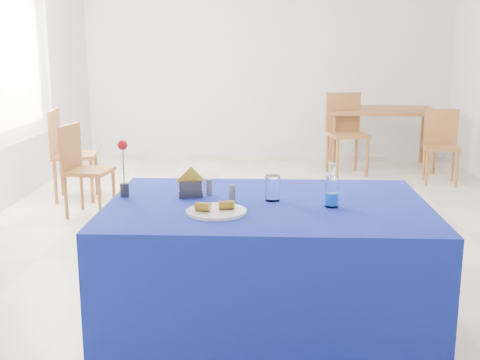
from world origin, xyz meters
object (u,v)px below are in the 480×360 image
at_px(water_bottle, 332,193).
at_px(chair_win_b, 66,148).
at_px(blue_table, 267,274).
at_px(oak_table, 381,115).
at_px(chair_bg_right, 441,141).
at_px(plate, 216,212).
at_px(chair_win_a, 81,163).
at_px(chair_bg_left, 345,127).

xyz_separation_m(water_bottle, chair_win_b, (-2.32, 3.00, -0.30)).
bearing_deg(blue_table, oak_table, 73.09).
bearing_deg(chair_bg_right, plate, -109.39).
relative_size(blue_table, chair_win_a, 1.91).
height_order(water_bottle, chair_bg_right, water_bottle).
bearing_deg(chair_win_b, plate, -159.18).
bearing_deg(plate, water_bottle, 14.35).
bearing_deg(chair_bg_right, chair_win_b, -157.47).
distance_m(plate, chair_bg_right, 4.66).
relative_size(chair_bg_left, chair_win_a, 1.16).
xyz_separation_m(oak_table, chair_win_a, (-3.14, -2.38, -0.19)).
bearing_deg(oak_table, chair_bg_left, -142.76).
xyz_separation_m(plate, blue_table, (0.24, 0.20, -0.39)).
relative_size(chair_bg_right, chair_win_a, 0.99).
distance_m(oak_table, chair_bg_left, 0.63).
height_order(plate, chair_bg_right, chair_bg_right).
relative_size(plate, chair_win_b, 0.31).
distance_m(water_bottle, oak_table, 4.95).
bearing_deg(chair_win_a, plate, -142.39).
distance_m(plate, blue_table, 0.50).
relative_size(blue_table, chair_bg_left, 1.64).
xyz_separation_m(blue_table, water_bottle, (0.31, -0.06, 0.45)).
relative_size(chair_bg_left, chair_win_b, 1.06).
relative_size(plate, chair_bg_right, 0.34).
bearing_deg(oak_table, water_bottle, -103.25).
xyz_separation_m(chair_bg_left, chair_bg_right, (1.02, -0.48, -0.08)).
bearing_deg(chair_win_b, chair_bg_right, -84.96).
xyz_separation_m(blue_table, chair_win_b, (-2.01, 2.93, 0.15)).
bearing_deg(chair_win_a, oak_table, -44.50).
relative_size(water_bottle, chair_bg_right, 0.26).
height_order(blue_table, water_bottle, water_bottle).
distance_m(blue_table, oak_table, 4.98).
bearing_deg(water_bottle, chair_win_a, 129.42).
xyz_separation_m(plate, chair_win_a, (-1.45, 2.58, -0.28)).
height_order(plate, chair_bg_left, chair_bg_left).
bearing_deg(chair_win_b, water_bottle, -150.83).
bearing_deg(chair_win_a, water_bottle, -132.33).
xyz_separation_m(water_bottle, chair_bg_right, (1.66, 3.96, -0.35)).
bearing_deg(blue_table, chair_bg_right, 63.20).
xyz_separation_m(plate, chair_bg_left, (1.19, 4.58, -0.20)).
xyz_separation_m(blue_table, chair_bg_left, (0.95, 4.38, 0.18)).
distance_m(blue_table, chair_win_b, 3.56).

